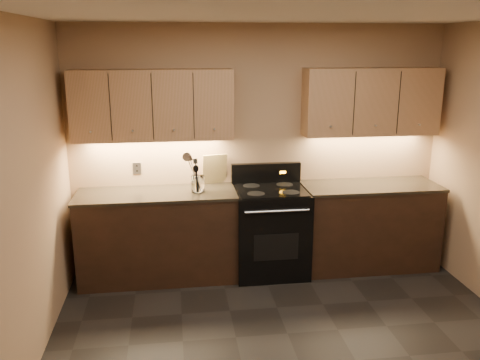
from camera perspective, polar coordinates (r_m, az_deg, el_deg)
name	(u,v)px	position (r m, az deg, el deg)	size (l,w,h in m)	color
ceiling	(313,10)	(3.44, 8.19, 18.36)	(4.00, 4.00, 0.00)	silver
wall_back	(258,148)	(5.50, 2.07, 3.59)	(4.00, 0.04, 2.60)	tan
wall_left	(8,217)	(3.65, -24.61, -3.79)	(0.04, 4.00, 2.60)	tan
counter_left	(158,235)	(5.37, -9.18, -6.17)	(1.62, 0.62, 0.93)	black
counter_right	(368,225)	(5.76, 14.20, -4.96)	(1.46, 0.62, 0.93)	black
stove	(270,230)	(5.44, 3.39, -5.57)	(0.76, 0.68, 1.14)	black
upper_cab_left	(153,105)	(5.20, -9.76, 8.30)	(1.60, 0.30, 0.70)	tan
upper_cab_right	(371,102)	(5.60, 14.51, 8.51)	(1.44, 0.30, 0.70)	tan
outlet_plate	(137,168)	(5.47, -11.50, 1.29)	(0.09, 0.01, 0.12)	#B2B5BA
utensil_crock	(198,184)	(5.19, -4.75, -0.48)	(0.14, 0.14, 0.17)	white
cutting_board	(215,169)	(5.44, -2.87, 1.24)	(0.26, 0.02, 0.33)	tan
black_spoon	(197,176)	(5.18, -4.81, 0.45)	(0.06, 0.06, 0.29)	black
black_turner	(198,175)	(5.13, -4.70, 0.60)	(0.08, 0.08, 0.34)	black
steel_spatula	(200,171)	(5.17, -4.52, 0.96)	(0.08, 0.08, 0.38)	silver
steel_skimmer	(201,171)	(5.14, -4.46, 0.97)	(0.09, 0.09, 0.40)	silver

